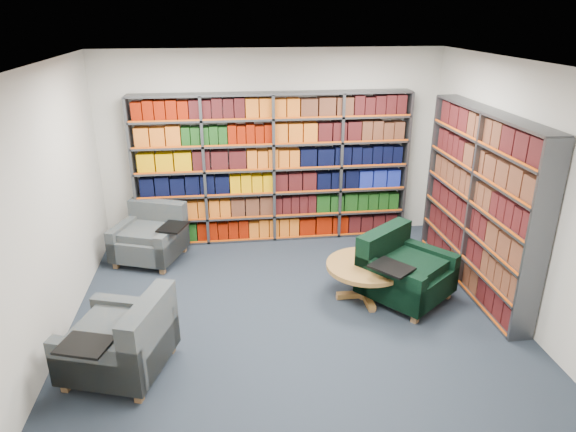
{
  "coord_description": "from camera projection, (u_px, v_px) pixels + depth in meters",
  "views": [
    {
      "loc": [
        -0.7,
        -4.9,
        3.28
      ],
      "look_at": [
        0.0,
        0.6,
        1.05
      ],
      "focal_mm": 32.0,
      "sensor_mm": 36.0,
      "label": 1
    }
  ],
  "objects": [
    {
      "name": "room_shell",
      "position": [
        295.0,
        206.0,
        5.29
      ],
      "size": [
        5.02,
        5.02,
        2.82
      ],
      "color": "black",
      "rests_on": "ground"
    },
    {
      "name": "bookshelf_back",
      "position": [
        273.0,
        169.0,
        7.56
      ],
      "size": [
        4.0,
        0.28,
        2.2
      ],
      "color": "#47494F",
      "rests_on": "ground"
    },
    {
      "name": "bookshelf_right",
      "position": [
        479.0,
        203.0,
        6.23
      ],
      "size": [
        0.28,
        2.5,
        2.2
      ],
      "color": "#47494F",
      "rests_on": "ground"
    },
    {
      "name": "chair_teal_left",
      "position": [
        152.0,
        237.0,
        7.22
      ],
      "size": [
        1.12,
        1.08,
        0.76
      ],
      "color": "#0C203A",
      "rests_on": "ground"
    },
    {
      "name": "chair_green_right",
      "position": [
        400.0,
        272.0,
        6.22
      ],
      "size": [
        1.27,
        1.27,
        0.82
      ],
      "color": "black",
      "rests_on": "ground"
    },
    {
      "name": "chair_teal_front",
      "position": [
        126.0,
        344.0,
        4.89
      ],
      "size": [
        1.12,
        1.17,
        0.81
      ],
      "color": "#0C203A",
      "rests_on": "ground"
    },
    {
      "name": "coffee_table",
      "position": [
        366.0,
        271.0,
        6.17
      ],
      "size": [
        0.97,
        0.97,
        0.68
      ],
      "color": "#97603A",
      "rests_on": "ground"
    }
  ]
}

